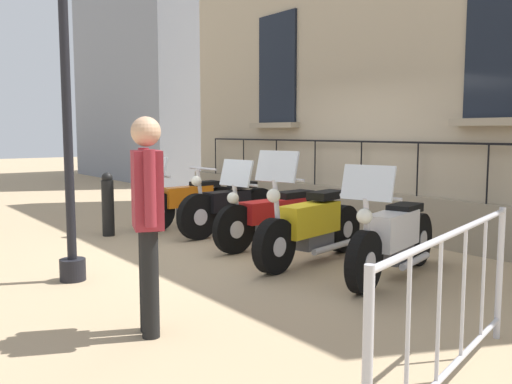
% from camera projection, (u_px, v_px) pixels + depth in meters
% --- Properties ---
extents(ground_plane, '(60.00, 60.00, 0.00)m').
position_uv_depth(ground_plane, '(264.00, 247.00, 7.78)').
color(ground_plane, tan).
extents(building_facade, '(0.82, 10.41, 6.54)m').
position_uv_depth(building_facade, '(381.00, 36.00, 8.85)').
color(building_facade, tan).
rests_on(building_facade, ground_plane).
extents(motorcycle_orange, '(2.01, 0.59, 1.24)m').
position_uv_depth(motorcycle_orange, '(189.00, 202.00, 9.41)').
color(motorcycle_orange, black).
rests_on(motorcycle_orange, ground_plane).
extents(motorcycle_black, '(1.96, 0.64, 1.10)m').
position_uv_depth(motorcycle_black, '(229.00, 208.00, 8.70)').
color(motorcycle_black, black).
rests_on(motorcycle_black, ground_plane).
extents(motorcycle_red, '(2.21, 0.70, 1.26)m').
position_uv_depth(motorcycle_red, '(275.00, 216.00, 7.83)').
color(motorcycle_red, black).
rests_on(motorcycle_red, ground_plane).
extents(motorcycle_yellow, '(2.13, 0.80, 1.42)m').
position_uv_depth(motorcycle_yellow, '(311.00, 227.00, 6.85)').
color(motorcycle_yellow, black).
rests_on(motorcycle_yellow, ground_plane).
extents(motorcycle_white, '(2.09, 0.88, 1.30)m').
position_uv_depth(motorcycle_white, '(393.00, 239.00, 6.08)').
color(motorcycle_white, black).
rests_on(motorcycle_white, ground_plane).
extents(crowd_barrier, '(2.28, 0.69, 1.05)m').
position_uv_depth(crowd_barrier, '(452.00, 305.00, 3.38)').
color(crowd_barrier, '#B7B7BF').
rests_on(crowd_barrier, ground_plane).
extents(bollard, '(0.19, 0.19, 1.00)m').
position_uv_depth(bollard, '(108.00, 204.00, 8.60)').
color(bollard, black).
rests_on(bollard, ground_plane).
extents(pedestrian_walking, '(0.33, 0.50, 1.75)m').
position_uv_depth(pedestrian_walking, '(148.00, 212.00, 4.34)').
color(pedestrian_walking, black).
rests_on(pedestrian_walking, ground_plane).
extents(distant_building, '(5.44, 7.14, 6.71)m').
position_uv_depth(distant_building, '(182.00, 85.00, 20.03)').
color(distant_building, gray).
rests_on(distant_building, ground_plane).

